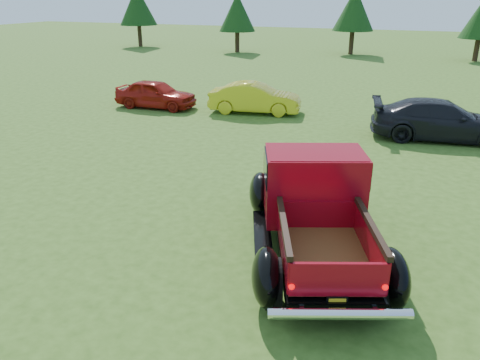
{
  "coord_description": "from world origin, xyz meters",
  "views": [
    {
      "loc": [
        2.79,
        -8.22,
        4.56
      ],
      "look_at": [
        -0.5,
        0.2,
        0.94
      ],
      "focal_mm": 35.0,
      "sensor_mm": 36.0,
      "label": 1
    }
  ],
  "objects_px": {
    "show_car_yellow": "(255,98)",
    "tree_west": "(237,12)",
    "pickup_truck": "(313,201)",
    "show_car_grey": "(441,120)",
    "show_car_red": "(156,94)",
    "tree_far_west": "(138,6)",
    "tree_mid_left": "(354,9)"
  },
  "relations": [
    {
      "from": "tree_west",
      "to": "pickup_truck",
      "type": "height_order",
      "value": "tree_west"
    },
    {
      "from": "tree_far_west",
      "to": "tree_west",
      "type": "height_order",
      "value": "tree_far_west"
    },
    {
      "from": "tree_far_west",
      "to": "pickup_truck",
      "type": "height_order",
      "value": "tree_far_west"
    },
    {
      "from": "pickup_truck",
      "to": "show_car_grey",
      "type": "xyz_separation_m",
      "value": [
        2.37,
        8.47,
        -0.24
      ]
    },
    {
      "from": "show_car_red",
      "to": "show_car_grey",
      "type": "height_order",
      "value": "show_car_grey"
    },
    {
      "from": "tree_mid_left",
      "to": "show_car_yellow",
      "type": "xyz_separation_m",
      "value": [
        -0.5,
        -21.46,
        -2.78
      ]
    },
    {
      "from": "tree_mid_left",
      "to": "show_car_red",
      "type": "relative_size",
      "value": 1.45
    },
    {
      "from": "tree_far_west",
      "to": "tree_west",
      "type": "xyz_separation_m",
      "value": [
        10.0,
        -1.0,
        -0.41
      ]
    },
    {
      "from": "tree_west",
      "to": "pickup_truck",
      "type": "bearing_deg",
      "value": -65.77
    },
    {
      "from": "tree_mid_left",
      "to": "show_car_grey",
      "type": "relative_size",
      "value": 1.11
    },
    {
      "from": "tree_mid_left",
      "to": "pickup_truck",
      "type": "height_order",
      "value": "tree_mid_left"
    },
    {
      "from": "show_car_grey",
      "to": "pickup_truck",
      "type": "bearing_deg",
      "value": 155.46
    },
    {
      "from": "tree_west",
      "to": "pickup_truck",
      "type": "xyz_separation_m",
      "value": [
        13.13,
        -29.18,
        -2.22
      ]
    },
    {
      "from": "pickup_truck",
      "to": "tree_west",
      "type": "bearing_deg",
      "value": 93.4
    },
    {
      "from": "tree_west",
      "to": "show_car_grey",
      "type": "distance_m",
      "value": 25.98
    },
    {
      "from": "show_car_yellow",
      "to": "show_car_grey",
      "type": "distance_m",
      "value": 7.11
    },
    {
      "from": "tree_far_west",
      "to": "show_car_grey",
      "type": "xyz_separation_m",
      "value": [
        25.5,
        -21.71,
        -2.87
      ]
    },
    {
      "from": "tree_west",
      "to": "show_car_yellow",
      "type": "relative_size",
      "value": 1.25
    },
    {
      "from": "pickup_truck",
      "to": "show_car_yellow",
      "type": "height_order",
      "value": "pickup_truck"
    },
    {
      "from": "tree_far_west",
      "to": "tree_mid_left",
      "type": "height_order",
      "value": "tree_far_west"
    },
    {
      "from": "pickup_truck",
      "to": "show_car_red",
      "type": "xyz_separation_m",
      "value": [
        -8.87,
        9.06,
        -0.3
      ]
    },
    {
      "from": "tree_west",
      "to": "show_car_red",
      "type": "bearing_deg",
      "value": -78.05
    },
    {
      "from": "tree_far_west",
      "to": "show_car_red",
      "type": "height_order",
      "value": "tree_far_west"
    },
    {
      "from": "tree_far_west",
      "to": "tree_mid_left",
      "type": "distance_m",
      "value": 19.03
    },
    {
      "from": "tree_west",
      "to": "tree_mid_left",
      "type": "bearing_deg",
      "value": 12.53
    },
    {
      "from": "tree_west",
      "to": "show_car_yellow",
      "type": "xyz_separation_m",
      "value": [
        8.5,
        -19.46,
        -2.5
      ]
    },
    {
      "from": "tree_mid_left",
      "to": "show_car_red",
      "type": "height_order",
      "value": "tree_mid_left"
    },
    {
      "from": "tree_far_west",
      "to": "show_car_grey",
      "type": "distance_m",
      "value": 33.61
    },
    {
      "from": "tree_west",
      "to": "show_car_red",
      "type": "height_order",
      "value": "tree_west"
    },
    {
      "from": "tree_mid_left",
      "to": "pickup_truck",
      "type": "relative_size",
      "value": 0.93
    },
    {
      "from": "show_car_yellow",
      "to": "tree_west",
      "type": "bearing_deg",
      "value": 13.65
    },
    {
      "from": "show_car_red",
      "to": "show_car_grey",
      "type": "relative_size",
      "value": 0.77
    }
  ]
}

